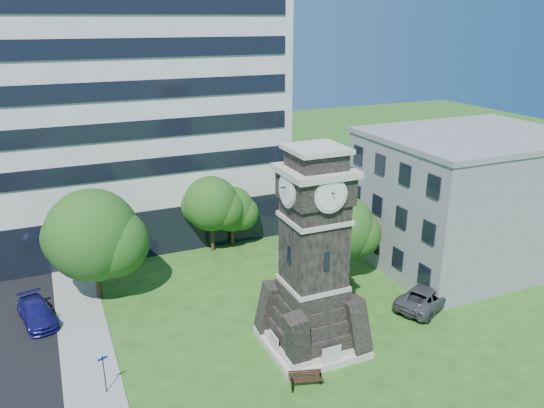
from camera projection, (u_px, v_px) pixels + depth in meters
name	position (u px, v px, depth m)	size (l,w,h in m)	color
ground	(279.00, 376.00, 29.14)	(160.00, 160.00, 0.00)	#265418
sidewalk	(90.00, 367.00, 29.88)	(3.00, 70.00, 0.06)	gray
clock_tower	(313.00, 265.00, 30.25)	(5.40, 5.40, 12.22)	beige
office_tall	(123.00, 72.00, 45.58)	(26.20, 15.11, 28.60)	white
office_low	(468.00, 198.00, 41.87)	(15.20, 12.20, 10.40)	gray
car_street_north	(37.00, 313.00, 34.20)	(1.84, 4.53, 1.31)	navy
car_east_lot	(427.00, 296.00, 36.05)	(2.50, 5.42, 1.51)	#4E4F53
park_bench	(306.00, 378.00, 28.26)	(1.77, 0.47, 0.91)	black
street_sign	(104.00, 370.00, 27.42)	(0.54, 0.05, 2.25)	black
tree_nw	(94.00, 237.00, 36.03)	(7.01, 6.37, 7.91)	#332114
tree_nc	(212.00, 205.00, 43.75)	(5.02, 4.57, 6.49)	#332114
tree_ne	(232.00, 210.00, 45.09)	(4.25, 3.86, 5.25)	#332114
tree_east	(342.00, 229.00, 39.06)	(5.41, 4.92, 6.54)	#332114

